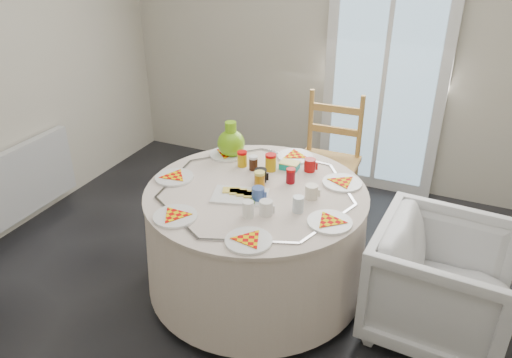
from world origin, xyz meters
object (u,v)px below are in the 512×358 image
at_px(wooden_chair, 326,167).
at_px(table, 256,239).
at_px(radiator, 21,182).
at_px(armchair, 443,277).
at_px(green_pitcher, 231,136).

bearing_deg(wooden_chair, table, -101.13).
distance_m(radiator, table, 1.94).
xyz_separation_m(radiator, armchair, (3.06, 0.11, 0.01)).
relative_size(radiator, green_pitcher, 4.17).
bearing_deg(radiator, armchair, 1.99).
xyz_separation_m(radiator, wooden_chair, (2.10, 1.02, 0.09)).
height_order(radiator, table, table).
relative_size(wooden_chair, armchair, 1.34).
bearing_deg(radiator, table, 1.24).
height_order(table, green_pitcher, green_pitcher).
bearing_deg(table, armchair, 3.28).
height_order(radiator, armchair, armchair).
height_order(radiator, green_pitcher, green_pitcher).
xyz_separation_m(table, armchair, (1.11, 0.06, 0.02)).
height_order(table, armchair, armchair).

